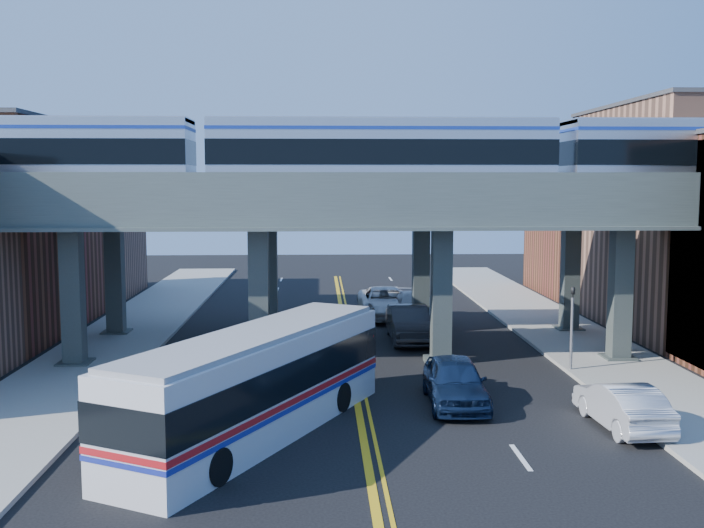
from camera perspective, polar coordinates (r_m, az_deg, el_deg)
The scene contains 17 objects.
ground at distance 27.17m, azimuth 0.58°, elevation -11.16°, with size 120.00×120.00×0.00m, color black.
sidewalk_west at distance 38.16m, azimuth -17.86°, elevation -6.29°, with size 5.00×70.00×0.16m, color gray.
sidewalk_east at distance 38.97m, azimuth 17.02°, elevation -6.01°, with size 5.00×70.00×0.16m, color gray.
building_west_c at distance 57.67m, azimuth -19.69°, elevation 1.67°, with size 8.00×10.00×8.00m, color #8E6049.
building_east_b at distance 46.42m, azimuth 22.97°, elevation 3.05°, with size 8.00×14.00×12.00m, color #8E6049.
building_east_c at distance 58.50m, azimuth 17.47°, elevation 2.30°, with size 8.00×10.00×9.00m, color brown.
elevated_viaduct_near at distance 33.98m, azimuth -0.11°, elevation 3.40°, with size 52.00×3.60×7.40m.
elevated_viaduct_far at distance 40.97m, azimuth -0.50°, elevation 3.85°, with size 52.00×3.60×7.40m.
transit_train at distance 34.04m, azimuth 2.12°, elevation 8.00°, with size 45.56×2.85×3.32m.
stop_sign at distance 29.64m, azimuth 0.87°, elevation -6.19°, with size 0.76×0.09×2.63m.
traffic_signal at distance 34.10m, azimuth 15.71°, elevation -3.87°, with size 0.15×0.18×4.10m.
transit_bus at distance 25.16m, azimuth -6.91°, elevation -8.72°, with size 8.21×12.26×3.20m.
car_lane_a at distance 28.74m, azimuth 7.52°, elevation -8.46°, with size 2.04×5.08×1.73m, color #0F1D38.
car_lane_b at distance 39.61m, azimuth 4.16°, elevation -4.37°, with size 1.88×5.40×1.78m, color #272729.
car_lane_c at distance 46.51m, azimuth 2.41°, elevation -2.82°, with size 2.91×6.31×1.75m, color silver.
car_lane_d at distance 44.69m, azimuth 4.66°, elevation -3.22°, with size 2.42×5.94×1.72m, color #9F9EA3.
car_parked_curb at distance 27.43m, azimuth 19.04°, elevation -9.68°, with size 1.61×4.61×1.52m, color #B6B7BC.
Camera 1 is at (-1.35, -25.92, 8.03)m, focal length 40.00 mm.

